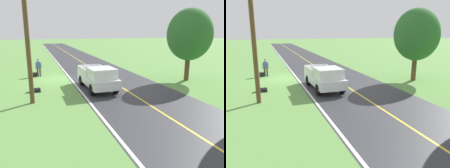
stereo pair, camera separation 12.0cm
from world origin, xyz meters
TOP-DOWN VIEW (x-y plane):
  - ground_plane at (0.00, 0.00)m, footprint 200.00×200.00m
  - road_surface at (-4.52, 0.00)m, footprint 7.16×120.00m
  - lane_edge_line at (-1.12, 0.00)m, footprint 0.16×117.60m
  - lane_centre_line at (-4.52, 0.00)m, footprint 0.14×117.60m
  - hitchhiker_walking at (1.66, -1.77)m, footprint 0.62×0.51m
  - suitcase_carried at (2.08, -1.67)m, footprint 0.47×0.22m
  - pickup_truck_passing at (-2.58, 5.13)m, footprint 2.19×5.44m
  - tree_far_side_near at (-11.20, 4.62)m, footprint 3.98×3.98m
  - utility_pole_roadside at (2.34, 7.07)m, footprint 0.28×0.28m
  - drainage_culvert at (2.15, 4.33)m, footprint 0.80×0.60m

SIDE VIEW (x-z plane):
  - ground_plane at x=0.00m, z-range 0.00..0.00m
  - drainage_culvert at x=2.15m, z-range -0.30..0.30m
  - road_surface at x=-4.52m, z-range 0.00..0.00m
  - lane_edge_line at x=-1.12m, z-range 0.00..0.01m
  - lane_centre_line at x=-4.52m, z-range 0.00..0.01m
  - suitcase_carried at x=2.08m, z-range 0.00..0.42m
  - pickup_truck_passing at x=-2.58m, z-range 0.06..1.88m
  - hitchhiker_walking at x=1.66m, z-range 0.11..1.85m
  - utility_pole_roadside at x=2.34m, z-range 0.00..7.97m
  - tree_far_side_near at x=-11.20m, z-range 0.91..7.34m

